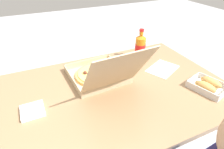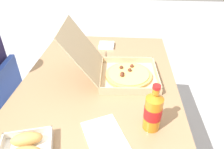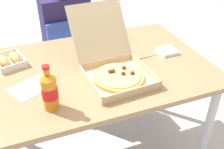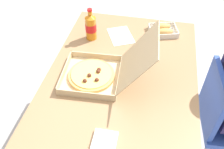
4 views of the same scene
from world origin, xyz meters
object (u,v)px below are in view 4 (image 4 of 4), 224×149
Objects in this scene: pizza_box_open at (100,72)px; paper_menu at (121,36)px; bread_side_box at (163,30)px; napkin_pile at (105,141)px; cola_bottle at (91,26)px.

pizza_box_open reaches higher than paper_menu.
napkin_pile is at bearing -12.73° from bread_side_box.
cola_bottle is 2.04× the size of napkin_pile.
napkin_pile reaches higher than paper_menu.
cola_bottle is 0.82m from napkin_pile.
cola_bottle is (0.16, -0.48, 0.07)m from bread_side_box.
pizza_box_open is at bearing 22.13° from cola_bottle.
cola_bottle is at bearing -71.65° from bread_side_box.
bread_side_box is 0.51m from cola_bottle.
bread_side_box is at bearing 108.35° from cola_bottle.
pizza_box_open is at bearing -31.84° from paper_menu.
bread_side_box is 2.03× the size of napkin_pile.
bread_side_box is at bearing 167.27° from napkin_pile.
cola_bottle is at bearing -157.87° from pizza_box_open.
bread_side_box is 1.00× the size of cola_bottle.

